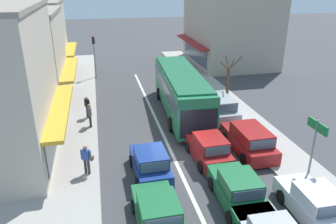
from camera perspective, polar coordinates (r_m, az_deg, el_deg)
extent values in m
plane|color=#3F3F42|center=(18.67, 1.23, -8.42)|extent=(140.00, 140.00, 0.00)
cube|color=silver|center=(22.11, -1.21, -3.21)|extent=(0.20, 28.00, 0.01)
cube|color=#A39E96|center=(23.75, -18.52, -2.38)|extent=(5.20, 44.00, 0.14)
cube|color=#A39E96|center=(25.61, 11.62, 0.16)|extent=(2.80, 44.00, 0.12)
cube|color=gold|center=(19.38, -18.42, 0.47)|extent=(1.10, 8.45, 0.20)
cube|color=#425160|center=(19.93, -19.17, -3.10)|extent=(0.06, 7.35, 1.80)
cube|color=beige|center=(28.21, -25.41, 7.95)|extent=(7.28, 8.25, 7.09)
cube|color=gold|center=(27.77, -16.86, 7.16)|extent=(1.10, 7.59, 0.20)
cube|color=#425160|center=(28.16, -17.41, 4.53)|extent=(0.06, 6.60, 1.80)
cube|color=gray|center=(27.66, -26.69, 15.28)|extent=(7.44, 8.25, 0.24)
cube|color=beige|center=(35.95, -22.90, 11.22)|extent=(6.56, 7.62, 7.27)
cube|color=gold|center=(35.65, -16.71, 10.41)|extent=(1.10, 7.01, 0.20)
cube|color=#425160|center=(35.95, -17.15, 8.32)|extent=(0.06, 6.09, 1.80)
cube|color=gray|center=(35.52, -23.84, 17.14)|extent=(6.72, 7.62, 0.24)
cube|color=#B2A38E|center=(39.64, 10.82, 15.30)|extent=(8.23, 10.68, 9.79)
cube|color=maroon|center=(38.44, 4.15, 12.10)|extent=(1.10, 9.83, 0.20)
cube|color=#425160|center=(38.82, 4.70, 10.23)|extent=(0.06, 8.55, 1.80)
cube|color=#237A4C|center=(24.30, 2.30, 3.67)|extent=(3.14, 10.93, 2.70)
cube|color=#425160|center=(24.17, 2.32, 4.58)|extent=(3.15, 10.50, 0.90)
cube|color=black|center=(19.44, 5.38, -2.00)|extent=(2.25, 0.19, 1.76)
cube|color=#1A5B39|center=(23.88, 2.36, 6.87)|extent=(2.96, 10.06, 0.12)
cylinder|color=black|center=(27.65, -1.63, 3.24)|extent=(0.32, 0.97, 0.96)
cylinder|color=black|center=(28.05, 3.45, 3.50)|extent=(0.32, 0.97, 0.96)
cylinder|color=black|center=(21.84, 0.54, -2.16)|extent=(0.32, 0.97, 0.96)
cylinder|color=black|center=(22.36, 6.87, -1.72)|extent=(0.32, 0.97, 0.96)
cube|color=#425160|center=(13.47, 16.67, -17.32)|extent=(1.44, 0.08, 0.51)
cube|color=#1E6638|center=(13.93, -1.64, -18.17)|extent=(1.75, 4.21, 0.72)
cube|color=#1E6638|center=(13.43, -1.59, -16.31)|extent=(1.57, 1.81, 0.60)
cube|color=#425160|center=(14.15, -2.34, -14.03)|extent=(1.44, 0.07, 0.51)
cube|color=#425160|center=(12.74, -0.73, -18.84)|extent=(1.40, 0.07, 0.48)
cylinder|color=black|center=(14.93, -5.99, -16.07)|extent=(0.18, 0.62, 0.62)
cylinder|color=black|center=(15.15, 0.71, -15.25)|extent=(0.18, 0.62, 0.62)
cube|color=navy|center=(17.19, -3.14, -9.39)|extent=(1.75, 3.75, 0.76)
cube|color=navy|center=(16.57, -2.99, -7.87)|extent=(1.57, 1.94, 0.64)
cube|color=#425160|center=(17.40, -3.62, -6.30)|extent=(1.40, 0.10, 0.54)
cube|color=#425160|center=(15.76, -2.29, -9.60)|extent=(1.37, 0.10, 0.51)
cylinder|color=black|center=(18.13, -6.39, -8.44)|extent=(0.20, 0.63, 0.62)
cylinder|color=black|center=(18.37, -1.28, -7.85)|extent=(0.20, 0.63, 0.62)
cylinder|color=black|center=(16.27, -5.25, -12.36)|extent=(0.20, 0.63, 0.62)
cylinder|color=black|center=(16.54, 0.48, -11.62)|extent=(0.20, 0.63, 0.62)
cube|color=#1E6638|center=(15.57, 12.13, -13.75)|extent=(1.85, 4.25, 0.72)
cube|color=#1E6638|center=(15.12, 12.48, -11.94)|extent=(1.61, 1.85, 0.60)
cube|color=#425160|center=(15.82, 11.20, -10.13)|extent=(1.44, 0.10, 0.51)
cube|color=#425160|center=(14.44, 13.89, -13.92)|extent=(1.41, 0.10, 0.48)
cylinder|color=black|center=(16.37, 7.54, -12.25)|extent=(0.20, 0.63, 0.62)
cylinder|color=black|center=(16.93, 13.20, -11.42)|extent=(0.20, 0.63, 0.62)
cylinder|color=black|center=(14.50, 10.70, -17.74)|extent=(0.20, 0.63, 0.62)
cylinder|color=black|center=(15.13, 17.06, -16.50)|extent=(0.20, 0.63, 0.62)
cube|color=maroon|center=(18.63, 6.98, -6.82)|extent=(1.77, 3.76, 0.76)
cube|color=maroon|center=(18.05, 7.43, -5.33)|extent=(1.59, 1.95, 0.64)
cube|color=#425160|center=(18.85, 6.35, -4.01)|extent=(1.40, 0.11, 0.54)
cube|color=#425160|center=(17.27, 8.61, -6.77)|extent=(1.37, 0.11, 0.51)
cylinder|color=black|center=(19.39, 3.50, -6.14)|extent=(0.20, 0.63, 0.62)
cylinder|color=black|center=(19.91, 8.02, -5.53)|extent=(0.20, 0.63, 0.62)
cylinder|color=black|center=(17.58, 5.73, -9.48)|extent=(0.20, 0.63, 0.62)
cylinder|color=black|center=(18.15, 10.66, -8.68)|extent=(0.20, 0.63, 0.62)
cube|color=silver|center=(15.72, 24.27, -15.09)|extent=(1.83, 4.24, 0.72)
cube|color=silver|center=(15.29, 24.88, -13.32)|extent=(1.61, 1.84, 0.60)
cube|color=#425160|center=(15.89, 23.01, -11.53)|extent=(1.44, 0.10, 0.51)
cube|color=#425160|center=(14.72, 26.93, -15.23)|extent=(1.41, 0.10, 0.48)
cylinder|color=black|center=(16.24, 19.08, -13.77)|extent=(0.20, 0.62, 0.62)
cylinder|color=black|center=(17.09, 24.23, -12.65)|extent=(0.20, 0.62, 0.62)
cube|color=maroon|center=(20.01, 13.73, -5.16)|extent=(1.79, 4.51, 0.76)
cube|color=maroon|center=(19.42, 14.36, -3.73)|extent=(1.65, 2.61, 0.68)
cube|color=#425160|center=(20.48, 12.75, -2.16)|extent=(1.51, 0.07, 0.58)
cube|color=#425160|center=(18.39, 16.17, -5.48)|extent=(1.48, 0.07, 0.54)
cylinder|color=black|center=(20.85, 9.90, -4.30)|extent=(0.18, 0.62, 0.62)
cylinder|color=black|center=(21.54, 14.24, -3.76)|extent=(0.18, 0.62, 0.62)
cylinder|color=black|center=(18.70, 13.01, -7.90)|extent=(0.18, 0.62, 0.62)
cylinder|color=black|center=(19.47, 17.73, -7.14)|extent=(0.18, 0.62, 0.62)
cube|color=#9EA3A8|center=(24.46, 8.62, 0.46)|extent=(1.88, 4.54, 0.76)
cube|color=#9EA3A8|center=(23.90, 9.03, 1.75)|extent=(1.71, 2.64, 0.68)
cube|color=#425160|center=(25.05, 7.89, 2.79)|extent=(1.51, 0.10, 0.58)
cube|color=#425160|center=(22.78, 10.29, 0.61)|extent=(1.48, 0.10, 0.54)
cylinder|color=black|center=(25.41, 5.62, 0.95)|extent=(0.20, 0.62, 0.62)
cylinder|color=black|center=(26.02, 9.28, 1.29)|extent=(0.20, 0.62, 0.62)
cylinder|color=black|center=(23.08, 7.81, -1.44)|extent=(0.20, 0.62, 0.62)
cylinder|color=black|center=(23.75, 11.77, -1.01)|extent=(0.20, 0.62, 0.62)
cylinder|color=gray|center=(33.95, -12.66, 9.20)|extent=(0.12, 0.12, 4.20)
cube|color=black|center=(33.61, -12.92, 12.10)|extent=(0.24, 0.24, 0.68)
sphere|color=red|center=(33.57, -12.71, 12.50)|extent=(0.13, 0.13, 0.13)
sphere|color=black|center=(33.60, -12.68, 12.14)|extent=(0.13, 0.13, 0.13)
sphere|color=black|center=(33.64, -12.65, 11.77)|extent=(0.13, 0.13, 0.13)
cylinder|color=gray|center=(17.00, 23.75, -6.85)|extent=(0.10, 0.10, 3.60)
cube|color=#19753D|center=(16.36, 24.60, -2.27)|extent=(0.08, 1.40, 0.44)
cube|color=white|center=(16.38, 24.73, -2.26)|extent=(0.01, 1.10, 0.10)
cylinder|color=brown|center=(26.07, 10.29, 4.02)|extent=(0.24, 0.24, 2.98)
cylinder|color=brown|center=(25.84, 10.30, 8.37)|extent=(0.10, 0.77, 0.99)
cylinder|color=brown|center=(25.71, 11.61, 8.27)|extent=(1.05, 0.10, 1.06)
cylinder|color=brown|center=(25.12, 10.98, 8.03)|extent=(0.10, 0.96, 1.09)
cylinder|color=brown|center=(25.43, 9.83, 7.89)|extent=(0.77, 0.10, 0.76)
cylinder|color=#333338|center=(17.58, -14.18, -9.17)|extent=(0.14, 0.14, 0.84)
cylinder|color=#333338|center=(17.51, -13.64, -9.25)|extent=(0.14, 0.14, 0.84)
cube|color=#3351A8|center=(17.20, -14.13, -7.22)|extent=(0.42, 0.35, 0.56)
sphere|color=#9E7051|center=(17.01, -14.26, -6.05)|extent=(0.22, 0.22, 0.22)
cylinder|color=#3351A8|center=(17.30, -14.85, -7.12)|extent=(0.09, 0.09, 0.54)
cylinder|color=#3351A8|center=(17.10, -13.40, -7.33)|extent=(0.09, 0.09, 0.54)
cube|color=brown|center=(17.18, -13.10, -7.85)|extent=(0.19, 0.26, 0.22)
cylinder|color=#232838|center=(22.69, -13.33, -1.60)|extent=(0.14, 0.14, 0.84)
cylinder|color=#232838|center=(22.86, -13.39, -1.43)|extent=(0.14, 0.14, 0.84)
cube|color=slate|center=(22.51, -13.52, 0.12)|extent=(0.27, 0.39, 0.56)
sphere|color=#9E7051|center=(22.36, -13.61, 1.06)|extent=(0.22, 0.22, 0.22)
cylinder|color=slate|center=(22.28, -13.44, -0.10)|extent=(0.09, 0.09, 0.54)
cylinder|color=slate|center=(22.73, -13.60, 0.33)|extent=(0.09, 0.09, 0.54)
cube|color=black|center=(22.86, -13.64, -0.04)|extent=(0.25, 0.13, 0.22)
cylinder|color=#333338|center=(24.36, -13.90, 0.04)|extent=(0.14, 0.14, 0.84)
cylinder|color=#333338|center=(24.22, -13.67, -0.07)|extent=(0.14, 0.14, 0.84)
cube|color=black|center=(24.04, -13.94, 1.53)|extent=(0.38, 0.42, 0.56)
sphere|color=tan|center=(23.90, -14.03, 2.42)|extent=(0.22, 0.22, 0.22)
cylinder|color=black|center=(24.23, -14.25, 1.67)|extent=(0.09, 0.09, 0.54)
cylinder|color=black|center=(23.84, -13.62, 1.39)|extent=(0.09, 0.09, 0.54)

